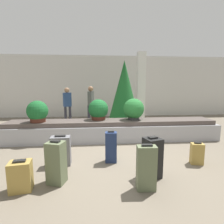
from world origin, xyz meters
TOP-DOWN VIEW (x-y plane):
  - ground_plane at (0.00, 0.00)m, footprint 18.00×18.00m
  - back_wall at (0.00, 5.65)m, footprint 18.00×0.06m
  - carousel at (0.00, 1.42)m, footprint 6.43×0.87m
  - pillar at (1.65, 4.52)m, footprint 0.37×0.37m
  - suitcase_0 at (-1.21, -0.21)m, footprint 0.40×0.24m
  - suitcase_1 at (0.53, -0.85)m, footprint 0.35×0.35m
  - suitcase_2 at (-1.15, -0.91)m, footprint 0.34×0.31m
  - suitcase_3 at (-0.16, -0.16)m, footprint 0.26×0.20m
  - suitcase_4 at (0.32, -1.23)m, footprint 0.31×0.19m
  - suitcase_5 at (-1.66, -1.09)m, footprint 0.36×0.30m
  - suitcase_6 at (1.64, -0.42)m, footprint 0.28×0.21m
  - potted_plant_0 at (0.67, 1.46)m, footprint 0.63×0.63m
  - potted_plant_1 at (-0.41, 1.57)m, footprint 0.61×0.61m
  - potted_plant_2 at (-2.15, 1.34)m, footprint 0.59×0.59m
  - traveler_0 at (-0.72, 3.98)m, footprint 0.31×0.36m
  - traveler_1 at (-1.73, 3.92)m, footprint 0.37×0.32m
  - decorated_tree at (0.56, 2.69)m, footprint 1.25×1.25m

SIDE VIEW (x-z plane):
  - ground_plane at x=0.00m, z-range 0.00..0.00m
  - suitcase_6 at x=1.64m, z-range -0.01..0.46m
  - suitcase_5 at x=-1.66m, z-range -0.01..0.49m
  - carousel at x=0.00m, z-range -0.01..0.60m
  - suitcase_0 at x=-1.21m, z-range -0.01..0.63m
  - suitcase_3 at x=-0.16m, z-range -0.01..0.68m
  - suitcase_2 at x=-1.15m, z-range -0.01..0.74m
  - suitcase_4 at x=0.32m, z-range -0.01..0.74m
  - suitcase_1 at x=0.53m, z-range -0.01..0.74m
  - potted_plant_2 at x=-2.15m, z-range 0.59..1.21m
  - potted_plant_1 at x=-0.41m, z-range 0.59..1.22m
  - traveler_1 at x=-1.73m, z-range 0.14..1.71m
  - potted_plant_0 at x=0.67m, z-range 0.60..1.26m
  - traveler_0 at x=-0.72m, z-range 0.15..1.78m
  - decorated_tree at x=0.56m, z-range 0.09..2.65m
  - back_wall at x=0.00m, z-range 0.00..3.20m
  - pillar at x=1.65m, z-range 0.00..3.20m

